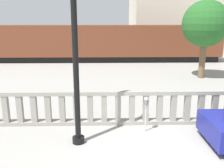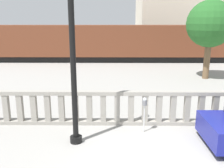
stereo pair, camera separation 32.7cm
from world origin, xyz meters
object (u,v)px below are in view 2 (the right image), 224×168
(train_near, at_px, (105,42))
(tree_left, at_px, (210,24))
(parking_meter, at_px, (145,105))
(lamppost, at_px, (72,43))

(train_near, xyz_separation_m, tree_left, (7.03, -7.43, 1.77))
(parking_meter, height_order, tree_left, tree_left)
(train_near, bearing_deg, lamppost, -91.08)
(parking_meter, bearing_deg, lamppost, -160.77)
(train_near, distance_m, tree_left, 10.38)
(train_near, bearing_deg, parking_meter, -83.00)
(lamppost, relative_size, parking_meter, 5.05)
(tree_left, bearing_deg, lamppost, -128.73)
(parking_meter, bearing_deg, tree_left, 58.70)
(parking_meter, relative_size, tree_left, 0.25)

